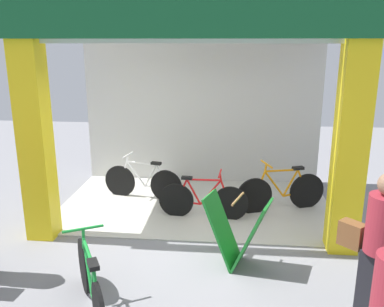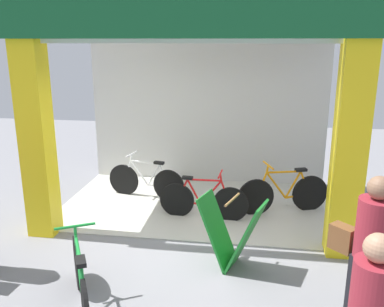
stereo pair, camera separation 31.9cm
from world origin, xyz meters
name	(u,v)px [view 1 (the left image)]	position (x,y,z in m)	size (l,w,h in m)	color
ground_plane	(187,242)	(0.00, 0.00, 0.00)	(17.46, 17.46, 0.00)	gray
shop_facade	(196,99)	(0.00, 1.42, 1.90)	(4.93, 3.12, 3.57)	beige
bicycle_inside_0	(203,200)	(0.16, 0.85, 0.32)	(1.47, 0.40, 0.81)	black
bicycle_inside_1	(143,182)	(-0.99, 1.61, 0.33)	(1.50, 0.44, 0.84)	black
bicycle_inside_2	(281,192)	(1.48, 1.28, 0.35)	(1.53, 0.59, 0.88)	black
bicycle_parked_0	(91,285)	(-0.84, -1.73, 0.35)	(0.80, 1.44, 0.89)	black
sandwich_board_sign	(237,232)	(0.70, -0.58, 0.47)	(0.91, 0.69, 0.95)	#197226
pedestrian_2	(379,251)	(2.06, -1.65, 0.87)	(0.60, 0.60, 1.67)	black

